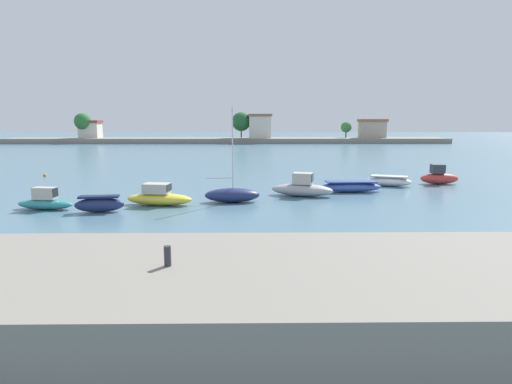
{
  "coord_description": "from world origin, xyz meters",
  "views": [
    {
      "loc": [
        6.56,
        -19.04,
        6.33
      ],
      "look_at": [
        7.0,
        15.09,
        0.57
      ],
      "focal_mm": 30.22,
      "sensor_mm": 36.0,
      "label": 1
    }
  ],
  "objects_px": {
    "moored_boat_3": "(159,197)",
    "moored_boat_5": "(302,188)",
    "moored_boat_1": "(45,202)",
    "moored_boat_2": "(99,204)",
    "mooring_bollard": "(168,256)",
    "mooring_buoy_0": "(444,176)",
    "moored_boat_7": "(389,181)",
    "mooring_buoy_1": "(45,175)",
    "moored_boat_4": "(232,195)",
    "moored_boat_6": "(351,187)",
    "moored_boat_8": "(439,177)"
  },
  "relations": [
    {
      "from": "moored_boat_5",
      "to": "moored_boat_4",
      "type": "bearing_deg",
      "value": -138.43
    },
    {
      "from": "moored_boat_3",
      "to": "moored_boat_8",
      "type": "bearing_deg",
      "value": 29.83
    },
    {
      "from": "moored_boat_3",
      "to": "moored_boat_4",
      "type": "relative_size",
      "value": 0.71
    },
    {
      "from": "moored_boat_5",
      "to": "mooring_buoy_1",
      "type": "relative_size",
      "value": 15.12
    },
    {
      "from": "mooring_buoy_0",
      "to": "mooring_buoy_1",
      "type": "bearing_deg",
      "value": 177.9
    },
    {
      "from": "moored_boat_1",
      "to": "moored_boat_7",
      "type": "distance_m",
      "value": 29.94
    },
    {
      "from": "moored_boat_1",
      "to": "moored_boat_5",
      "type": "xyz_separation_m",
      "value": [
        18.96,
        5.18,
        0.13
      ]
    },
    {
      "from": "moored_boat_7",
      "to": "moored_boat_8",
      "type": "bearing_deg",
      "value": 32.83
    },
    {
      "from": "mooring_bollard",
      "to": "mooring_buoy_0",
      "type": "distance_m",
      "value": 41.86
    },
    {
      "from": "moored_boat_2",
      "to": "moored_boat_5",
      "type": "relative_size",
      "value": 0.62
    },
    {
      "from": "moored_boat_7",
      "to": "mooring_buoy_1",
      "type": "height_order",
      "value": "moored_boat_7"
    },
    {
      "from": "moored_boat_3",
      "to": "moored_boat_5",
      "type": "relative_size",
      "value": 0.94
    },
    {
      "from": "moored_boat_3",
      "to": "mooring_bollard",
      "type": "bearing_deg",
      "value": -69.51
    },
    {
      "from": "moored_boat_1",
      "to": "mooring_bollard",
      "type": "bearing_deg",
      "value": -48.81
    },
    {
      "from": "moored_boat_4",
      "to": "moored_boat_6",
      "type": "distance_m",
      "value": 11.31
    },
    {
      "from": "moored_boat_8",
      "to": "mooring_buoy_0",
      "type": "bearing_deg",
      "value": 62.9
    },
    {
      "from": "moored_boat_1",
      "to": "mooring_buoy_0",
      "type": "distance_m",
      "value": 39.46
    },
    {
      "from": "moored_boat_3",
      "to": "mooring_buoy_0",
      "type": "height_order",
      "value": "moored_boat_3"
    },
    {
      "from": "mooring_buoy_0",
      "to": "mooring_buoy_1",
      "type": "xyz_separation_m",
      "value": [
        -44.4,
        1.63,
        -0.0
      ]
    },
    {
      "from": "moored_boat_1",
      "to": "mooring_buoy_1",
      "type": "relative_size",
      "value": 11.65
    },
    {
      "from": "mooring_buoy_1",
      "to": "mooring_buoy_0",
      "type": "bearing_deg",
      "value": -2.1
    },
    {
      "from": "moored_boat_4",
      "to": "moored_boat_8",
      "type": "xyz_separation_m",
      "value": [
        20.13,
        9.24,
        0.14
      ]
    },
    {
      "from": "mooring_bollard",
      "to": "moored_boat_4",
      "type": "height_order",
      "value": "moored_boat_4"
    },
    {
      "from": "moored_boat_2",
      "to": "moored_boat_4",
      "type": "bearing_deg",
      "value": 13.66
    },
    {
      "from": "mooring_bollard",
      "to": "moored_boat_5",
      "type": "distance_m",
      "value": 24.33
    },
    {
      "from": "mooring_bollard",
      "to": "moored_boat_7",
      "type": "xyz_separation_m",
      "value": [
        15.81,
        28.71,
        -1.9
      ]
    },
    {
      "from": "moored_boat_2",
      "to": "mooring_buoy_0",
      "type": "bearing_deg",
      "value": 20.76
    },
    {
      "from": "moored_boat_8",
      "to": "mooring_bollard",
      "type": "bearing_deg",
      "value": -122.3
    },
    {
      "from": "moored_boat_5",
      "to": "moored_boat_7",
      "type": "height_order",
      "value": "moored_boat_5"
    },
    {
      "from": "mooring_bollard",
      "to": "mooring_buoy_0",
      "type": "bearing_deg",
      "value": 55.38
    },
    {
      "from": "moored_boat_4",
      "to": "mooring_buoy_0",
      "type": "bearing_deg",
      "value": 27.99
    },
    {
      "from": "moored_boat_1",
      "to": "moored_boat_2",
      "type": "bearing_deg",
      "value": -6.27
    },
    {
      "from": "mooring_bollard",
      "to": "moored_boat_1",
      "type": "height_order",
      "value": "mooring_bollard"
    },
    {
      "from": "moored_boat_5",
      "to": "mooring_buoy_1",
      "type": "distance_m",
      "value": 30.23
    },
    {
      "from": "mooring_bollard",
      "to": "moored_boat_7",
      "type": "relative_size",
      "value": 0.13
    },
    {
      "from": "moored_boat_7",
      "to": "moored_boat_6",
      "type": "bearing_deg",
      "value": -123.01
    },
    {
      "from": "mooring_bollard",
      "to": "moored_boat_4",
      "type": "bearing_deg",
      "value": 87.17
    },
    {
      "from": "moored_boat_7",
      "to": "mooring_buoy_1",
      "type": "xyz_separation_m",
      "value": [
        -36.46,
        7.32,
        -0.3
      ]
    },
    {
      "from": "moored_boat_4",
      "to": "moored_boat_6",
      "type": "height_order",
      "value": "moored_boat_4"
    },
    {
      "from": "moored_boat_4",
      "to": "moored_boat_7",
      "type": "bearing_deg",
      "value": 25.4
    },
    {
      "from": "moored_boat_3",
      "to": "moored_boat_4",
      "type": "distance_m",
      "value": 5.53
    },
    {
      "from": "moored_boat_8",
      "to": "mooring_buoy_0",
      "type": "xyz_separation_m",
      "value": [
        2.6,
        4.49,
        -0.53
      ]
    },
    {
      "from": "mooring_bollard",
      "to": "moored_boat_4",
      "type": "xyz_separation_m",
      "value": [
        1.02,
        20.67,
        -1.8
      ]
    },
    {
      "from": "moored_boat_8",
      "to": "mooring_buoy_1",
      "type": "distance_m",
      "value": 42.25
    },
    {
      "from": "moored_boat_2",
      "to": "moored_boat_3",
      "type": "xyz_separation_m",
      "value": [
        3.61,
        2.47,
        0.05
      ]
    },
    {
      "from": "moored_boat_5",
      "to": "mooring_buoy_0",
      "type": "height_order",
      "value": "moored_boat_5"
    },
    {
      "from": "mooring_bollard",
      "to": "moored_boat_1",
      "type": "relative_size",
      "value": 0.14
    },
    {
      "from": "moored_boat_8",
      "to": "mooring_buoy_0",
      "type": "distance_m",
      "value": 5.21
    },
    {
      "from": "moored_boat_5",
      "to": "moored_boat_6",
      "type": "distance_m",
      "value": 4.99
    },
    {
      "from": "moored_boat_4",
      "to": "moored_boat_6",
      "type": "bearing_deg",
      "value": 21.31
    }
  ]
}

